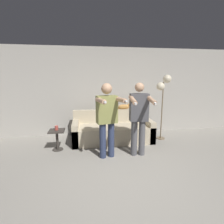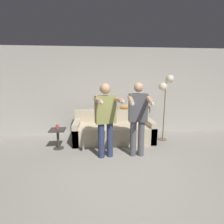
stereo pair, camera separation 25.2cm
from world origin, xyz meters
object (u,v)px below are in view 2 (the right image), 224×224
at_px(couch, 114,131).
at_px(cup, 57,127).
at_px(side_table, 58,135).
at_px(floor_lamp, 166,87).
at_px(cat, 126,107).
at_px(person_left, 106,116).
at_px(person_right, 138,116).

distance_m(couch, cup, 1.51).
relative_size(couch, side_table, 4.33).
bearing_deg(side_table, floor_lamp, 7.48).
relative_size(cat, floor_lamp, 0.27).
height_order(couch, cup, couch).
height_order(person_left, cup, person_left).
bearing_deg(cup, floor_lamp, 7.14).
xyz_separation_m(person_left, cup, (-1.15, 0.60, -0.39)).
xyz_separation_m(person_left, side_table, (-1.14, 0.58, -0.59)).
relative_size(side_table, cup, 4.71).
xyz_separation_m(floor_lamp, side_table, (-2.82, -0.37, -1.12)).
distance_m(person_left, cup, 1.35).
bearing_deg(person_left, cup, 141.70).
height_order(person_right, cat, person_right).
bearing_deg(side_table, person_right, -17.55).
relative_size(person_left, cup, 15.37).
bearing_deg(floor_lamp, person_right, -135.79).
height_order(person_left, cat, person_left).
height_order(person_left, person_right, person_right).
xyz_separation_m(person_left, cat, (0.68, 1.37, -0.05)).
height_order(person_left, side_table, person_left).
bearing_deg(person_left, couch, 64.14).
bearing_deg(cat, couch, -139.53).
bearing_deg(cup, cat, 22.80).
distance_m(side_table, cup, 0.20).
xyz_separation_m(person_left, person_right, (0.70, -0.00, -0.01)).
relative_size(couch, cup, 20.40).
height_order(couch, cat, cat).
height_order(side_table, cup, cup).
distance_m(person_right, side_table, 2.02).
distance_m(person_left, side_table, 1.41).
height_order(person_right, floor_lamp, floor_lamp).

